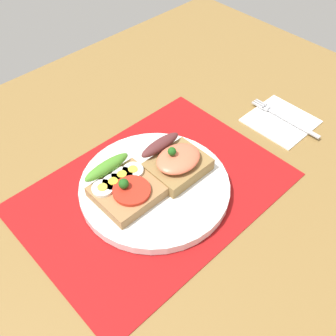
{
  "coord_description": "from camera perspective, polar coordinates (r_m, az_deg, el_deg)",
  "views": [
    {
      "loc": [
        -27.1,
        -31.59,
        50.3
      ],
      "look_at": [
        3.0,
        0.0,
        3.35
      ],
      "focal_mm": 42.36,
      "sensor_mm": 36.0,
      "label": 1
    }
  ],
  "objects": [
    {
      "name": "sandwich_egg_tomato",
      "position": [
        0.62,
        -6.41,
        -2.66
      ],
      "size": [
        9.61,
        10.45,
        4.03
      ],
      "color": "#9B7246",
      "rests_on": "plate"
    },
    {
      "name": "plate",
      "position": [
        0.64,
        -1.93,
        -2.72
      ],
      "size": [
        24.38,
        24.38,
        1.55
      ],
      "primitive_type": "cylinder",
      "color": "white",
      "rests_on": "placemat"
    },
    {
      "name": "napkin",
      "position": [
        0.8,
        15.92,
        6.61
      ],
      "size": [
        11.48,
        11.63,
        0.6
      ],
      "primitive_type": "cube",
      "color": "white",
      "rests_on": "ground_plane"
    },
    {
      "name": "sandwich_salmon",
      "position": [
        0.64,
        1.14,
        0.95
      ],
      "size": [
        9.46,
        9.12,
        5.41
      ],
      "color": "olive",
      "rests_on": "plate"
    },
    {
      "name": "ground_plane",
      "position": [
        0.67,
        -1.88,
        -4.21
      ],
      "size": [
        120.0,
        90.0,
        3.2
      ],
      "primitive_type": "cube",
      "color": "olive"
    },
    {
      "name": "placemat",
      "position": [
        0.65,
        -1.91,
        -3.25
      ],
      "size": [
        42.09,
        30.06,
        0.3
      ],
      "primitive_type": "cube",
      "color": "#9E1213",
      "rests_on": "ground_plane"
    },
    {
      "name": "fork",
      "position": [
        0.81,
        16.21,
        7.05
      ],
      "size": [
        1.62,
        15.14,
        0.32
      ],
      "color": "#B7B7BC",
      "rests_on": "napkin"
    }
  ]
}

